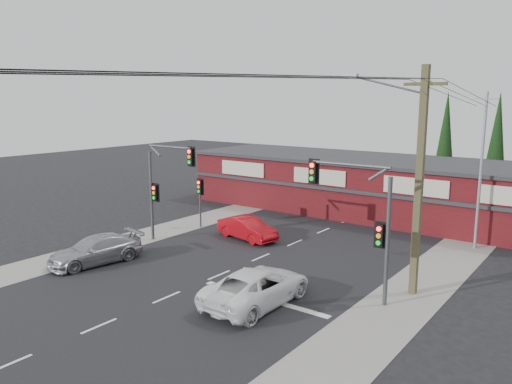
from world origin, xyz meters
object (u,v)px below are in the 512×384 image
Objects in this scene: silver_suv at (96,250)px; red_sedan at (247,228)px; shop_building at (356,184)px; white_suv at (257,286)px; utility_pole at (416,174)px.

silver_suv is 1.18× the size of red_sedan.
shop_building reaches higher than silver_suv.
utility_pole is at bearing -133.02° from white_suv.
silver_suv is (-10.03, -0.82, -0.04)m from white_suv.
shop_building is at bearing 85.22° from silver_suv.
red_sedan is at bearing 167.05° from utility_pole.
red_sedan is (3.62, 8.46, -0.03)m from silver_suv.
utility_pole is at bearing 32.25° from silver_suv.
silver_suv reaches higher than red_sedan.
white_suv is 1.30× the size of red_sedan.
silver_suv is at bearing 5.09° from white_suv.
white_suv is 10.06m from silver_suv.
white_suv is 8.38m from utility_pole.
shop_building is at bearing -76.13° from white_suv.
utility_pole is (9.36, -14.00, 3.26)m from shop_building.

